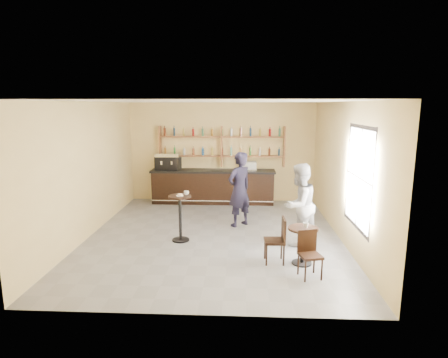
{
  "coord_description": "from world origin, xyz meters",
  "views": [
    {
      "loc": [
        0.67,
        -8.62,
        3.12
      ],
      "look_at": [
        0.2,
        0.8,
        1.25
      ],
      "focal_mm": 30.0,
      "sensor_mm": 36.0,
      "label": 1
    }
  ],
  "objects_px": {
    "cafe_table": "(302,246)",
    "chair_south": "(310,255)",
    "pedestal_table": "(180,218)",
    "bar_counter": "(213,186)",
    "patron_second": "(299,205)",
    "man_main": "(239,189)",
    "chair_west": "(274,240)",
    "pastry_case": "(249,166)",
    "espresso_machine": "(168,161)"
  },
  "relations": [
    {
      "from": "pedestal_table",
      "to": "man_main",
      "type": "distance_m",
      "value": 1.85
    },
    {
      "from": "chair_south",
      "to": "cafe_table",
      "type": "bearing_deg",
      "value": 79.88
    },
    {
      "from": "patron_second",
      "to": "espresso_machine",
      "type": "bearing_deg",
      "value": -90.52
    },
    {
      "from": "pastry_case",
      "to": "man_main",
      "type": "distance_m",
      "value": 2.36
    },
    {
      "from": "pedestal_table",
      "to": "chair_west",
      "type": "xyz_separation_m",
      "value": [
        2.08,
        -1.13,
        -0.08
      ]
    },
    {
      "from": "bar_counter",
      "to": "chair_west",
      "type": "height_order",
      "value": "bar_counter"
    },
    {
      "from": "espresso_machine",
      "to": "chair_south",
      "type": "distance_m",
      "value": 6.48
    },
    {
      "from": "espresso_machine",
      "to": "cafe_table",
      "type": "distance_m",
      "value": 5.98
    },
    {
      "from": "espresso_machine",
      "to": "man_main",
      "type": "height_order",
      "value": "man_main"
    },
    {
      "from": "man_main",
      "to": "chair_west",
      "type": "height_order",
      "value": "man_main"
    },
    {
      "from": "bar_counter",
      "to": "patron_second",
      "type": "distance_m",
      "value": 4.27
    },
    {
      "from": "pedestal_table",
      "to": "cafe_table",
      "type": "height_order",
      "value": "pedestal_table"
    },
    {
      "from": "chair_west",
      "to": "man_main",
      "type": "bearing_deg",
      "value": -164.59
    },
    {
      "from": "pastry_case",
      "to": "cafe_table",
      "type": "distance_m",
      "value": 4.86
    },
    {
      "from": "bar_counter",
      "to": "cafe_table",
      "type": "relative_size",
      "value": 5.25
    },
    {
      "from": "pastry_case",
      "to": "espresso_machine",
      "type": "bearing_deg",
      "value": -171.04
    },
    {
      "from": "chair_west",
      "to": "pastry_case",
      "type": "bearing_deg",
      "value": -176.71
    },
    {
      "from": "pedestal_table",
      "to": "chair_south",
      "type": "height_order",
      "value": "pedestal_table"
    },
    {
      "from": "man_main",
      "to": "chair_south",
      "type": "height_order",
      "value": "man_main"
    },
    {
      "from": "chair_south",
      "to": "bar_counter",
      "type": "bearing_deg",
      "value": 97.67
    },
    {
      "from": "chair_west",
      "to": "patron_second",
      "type": "bearing_deg",
      "value": 146.57
    },
    {
      "from": "pedestal_table",
      "to": "patron_second",
      "type": "distance_m",
      "value": 2.73
    },
    {
      "from": "chair_west",
      "to": "chair_south",
      "type": "height_order",
      "value": "chair_west"
    },
    {
      "from": "cafe_table",
      "to": "patron_second",
      "type": "relative_size",
      "value": 0.4
    },
    {
      "from": "pastry_case",
      "to": "pedestal_table",
      "type": "bearing_deg",
      "value": -106.21
    },
    {
      "from": "pedestal_table",
      "to": "chair_south",
      "type": "bearing_deg",
      "value": -33.59
    },
    {
      "from": "chair_west",
      "to": "patron_second",
      "type": "relative_size",
      "value": 0.49
    },
    {
      "from": "cafe_table",
      "to": "bar_counter",
      "type": "bearing_deg",
      "value": 114.59
    },
    {
      "from": "pedestal_table",
      "to": "patron_second",
      "type": "bearing_deg",
      "value": -2.62
    },
    {
      "from": "cafe_table",
      "to": "chair_west",
      "type": "relative_size",
      "value": 0.82
    },
    {
      "from": "bar_counter",
      "to": "chair_west",
      "type": "distance_m",
      "value": 4.91
    },
    {
      "from": "espresso_machine",
      "to": "chair_west",
      "type": "bearing_deg",
      "value": -49.02
    },
    {
      "from": "pedestal_table",
      "to": "pastry_case",
      "type": "bearing_deg",
      "value": 64.84
    },
    {
      "from": "bar_counter",
      "to": "chair_west",
      "type": "relative_size",
      "value": 4.3
    },
    {
      "from": "bar_counter",
      "to": "cafe_table",
      "type": "bearing_deg",
      "value": -65.41
    },
    {
      "from": "pedestal_table",
      "to": "bar_counter",
      "type": "bearing_deg",
      "value": 82.08
    },
    {
      "from": "bar_counter",
      "to": "pedestal_table",
      "type": "xyz_separation_m",
      "value": [
        -0.49,
        -3.51,
        0.0
      ]
    },
    {
      "from": "pastry_case",
      "to": "man_main",
      "type": "relative_size",
      "value": 0.24
    },
    {
      "from": "pastry_case",
      "to": "man_main",
      "type": "bearing_deg",
      "value": -88.14
    },
    {
      "from": "pastry_case",
      "to": "man_main",
      "type": "xyz_separation_m",
      "value": [
        -0.29,
        -2.33,
        -0.24
      ]
    },
    {
      "from": "chair_south",
      "to": "patron_second",
      "type": "distance_m",
      "value": 1.73
    },
    {
      "from": "pedestal_table",
      "to": "chair_west",
      "type": "distance_m",
      "value": 2.37
    },
    {
      "from": "pastry_case",
      "to": "patron_second",
      "type": "bearing_deg",
      "value": -64.88
    },
    {
      "from": "chair_south",
      "to": "patron_second",
      "type": "relative_size",
      "value": 0.46
    },
    {
      "from": "man_main",
      "to": "patron_second",
      "type": "distance_m",
      "value": 1.87
    },
    {
      "from": "bar_counter",
      "to": "patron_second",
      "type": "relative_size",
      "value": 2.13
    },
    {
      "from": "cafe_table",
      "to": "chair_south",
      "type": "relative_size",
      "value": 0.87
    },
    {
      "from": "pastry_case",
      "to": "patron_second",
      "type": "relative_size",
      "value": 0.25
    },
    {
      "from": "cafe_table",
      "to": "chair_south",
      "type": "distance_m",
      "value": 0.6
    },
    {
      "from": "man_main",
      "to": "cafe_table",
      "type": "xyz_separation_m",
      "value": [
        1.28,
        -2.36,
        -0.6
      ]
    }
  ]
}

